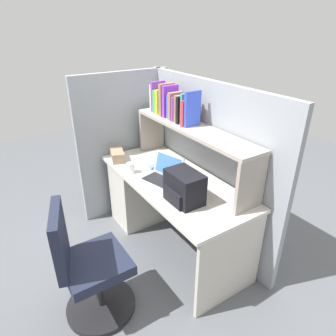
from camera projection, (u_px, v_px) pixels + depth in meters
The scene contains 12 objects.
ground_plane at pixel (172, 243), 2.97m from camera, with size 8.00×8.00×0.00m, color #595B60.
desk at pixel (152, 191), 3.08m from camera, with size 1.60×0.70×0.73m.
cubicle_partition_rear at pixel (206, 164), 2.81m from camera, with size 1.84×0.05×1.55m, color gray.
cubicle_partition_left at pixel (126, 145), 3.24m from camera, with size 0.05×1.06×1.55m, color gray.
overhead_hutch at pixel (192, 137), 2.58m from camera, with size 1.44×0.28×0.45m.
reference_books_on_shelf at pixel (173, 104), 2.71m from camera, with size 0.63×0.18×0.30m.
laptop at pixel (163, 175), 2.60m from camera, with size 0.37×0.33×0.22m.
backpack at pixel (184, 187), 2.27m from camera, with size 0.30×0.22×0.25m.
computer_mouse at pixel (154, 167), 2.82m from camera, with size 0.06×0.10×0.03m, color #7299C6.
paper_cup at pixel (131, 168), 2.73m from camera, with size 0.08×0.08×0.10m, color white.
tissue_box at pixel (117, 155), 2.98m from camera, with size 0.22×0.12×0.10m, color #9E7F60.
office_chair at pixel (88, 271), 2.12m from camera, with size 0.52×0.54×0.93m.
Camera 1 is at (1.93, -1.30, 1.99)m, focal length 31.82 mm.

